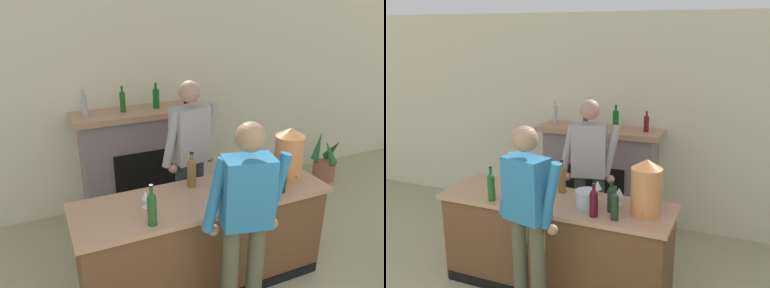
{
  "view_description": "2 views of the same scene",
  "coord_description": "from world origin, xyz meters",
  "views": [
    {
      "loc": [
        -1.32,
        -0.36,
        2.55
      ],
      "look_at": [
        -0.03,
        2.59,
        1.3
      ],
      "focal_mm": 35.0,
      "sensor_mm": 36.0,
      "label": 1
    },
    {
      "loc": [
        1.61,
        -1.21,
        2.5
      ],
      "look_at": [
        -0.05,
        2.78,
        1.37
      ],
      "focal_mm": 40.0,
      "sensor_mm": 36.0,
      "label": 2
    }
  ],
  "objects": [
    {
      "name": "ice_bucket_steel",
      "position": [
        0.27,
        2.21,
        1.02
      ],
      "size": [
        0.22,
        0.22,
        0.15
      ],
      "color": "silver",
      "rests_on": "bar_counter"
    },
    {
      "name": "wall_back_panel",
      "position": [
        0.0,
        4.08,
        1.38
      ],
      "size": [
        12.0,
        0.07,
        2.75
      ],
      "color": "beige",
      "rests_on": "ground_plane"
    },
    {
      "name": "wine_bottle_cabernet_heavy",
      "position": [
        0.41,
        2.03,
        1.08
      ],
      "size": [
        0.08,
        0.08,
        0.3
      ],
      "color": "#4B0D1A",
      "rests_on": "bar_counter"
    },
    {
      "name": "copper_dispenser",
      "position": [
        0.81,
        2.25,
        1.2
      ],
      "size": [
        0.28,
        0.31,
        0.51
      ],
      "color": "#CD7E49",
      "rests_on": "bar_counter"
    },
    {
      "name": "wine_glass_by_dispenser",
      "position": [
        0.3,
        2.43,
        1.07
      ],
      "size": [
        0.08,
        0.08,
        0.18
      ],
      "color": "silver",
      "rests_on": "bar_counter"
    },
    {
      "name": "wine_glass_front_right",
      "position": [
        0.54,
        2.35,
        1.06
      ],
      "size": [
        0.09,
        0.09,
        0.17
      ],
      "color": "silver",
      "rests_on": "bar_counter"
    },
    {
      "name": "wine_bottle_riesling_slim",
      "position": [
        0.52,
        2.19,
        1.07
      ],
      "size": [
        0.08,
        0.08,
        0.29
      ],
      "color": "black",
      "rests_on": "bar_counter"
    },
    {
      "name": "person_customer",
      "position": [
        -0.02,
        1.64,
        1.0
      ],
      "size": [
        0.65,
        0.37,
        1.79
      ],
      "color": "#4B4C38",
      "rests_on": "ground_plane"
    },
    {
      "name": "fireplace_stone",
      "position": [
        -0.17,
        3.82,
        0.67
      ],
      "size": [
        1.6,
        0.52,
        1.64
      ],
      "color": "gray",
      "rests_on": "ground_plane"
    },
    {
      "name": "potted_plant_corner",
      "position": [
        2.54,
        3.51,
        0.27
      ],
      "size": [
        0.4,
        0.44,
        0.72
      ],
      "color": "#A05C4B",
      "rests_on": "ground_plane"
    },
    {
      "name": "bar_counter",
      "position": [
        -0.07,
        2.25,
        0.47
      ],
      "size": [
        2.29,
        0.69,
        0.94
      ],
      "color": "brown",
      "rests_on": "ground_plane"
    },
    {
      "name": "wine_bottle_merlot_tall",
      "position": [
        -0.62,
        2.0,
        1.09
      ],
      "size": [
        0.07,
        0.07,
        0.34
      ],
      "color": "#205221",
      "rests_on": "bar_counter"
    },
    {
      "name": "wine_bottle_port_short",
      "position": [
        -0.09,
        2.46,
        1.09
      ],
      "size": [
        0.08,
        0.08,
        0.33
      ],
      "color": "brown",
      "rests_on": "bar_counter"
    },
    {
      "name": "wine_bottle_burgundy_dark",
      "position": [
        0.6,
        2.03,
        1.08
      ],
      "size": [
        0.07,
        0.07,
        0.3
      ],
      "color": "#19301D",
      "rests_on": "bar_counter"
    },
    {
      "name": "wine_glass_front_left",
      "position": [
        -0.59,
        2.26,
        1.05
      ],
      "size": [
        0.07,
        0.07,
        0.15
      ],
      "color": "silver",
      "rests_on": "bar_counter"
    },
    {
      "name": "person_bartender",
      "position": [
        0.06,
        2.84,
        1.02
      ],
      "size": [
        0.65,
        0.36,
        1.83
      ],
      "color": "#353F3F",
      "rests_on": "ground_plane"
    }
  ]
}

